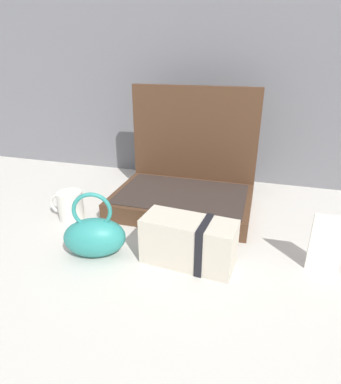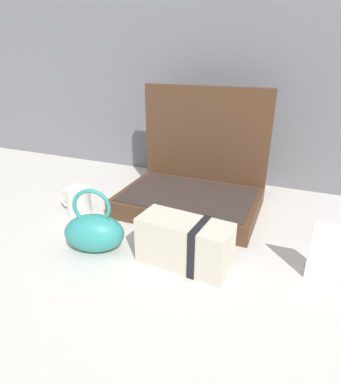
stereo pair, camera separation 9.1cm
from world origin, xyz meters
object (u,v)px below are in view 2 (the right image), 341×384
at_px(teal_pouch_handbag, 94,232).
at_px(coffee_mug, 78,201).
at_px(cream_toiletry_bag, 185,243).
at_px(open_suitcase, 194,182).
at_px(info_card_left, 327,253).

xyz_separation_m(teal_pouch_handbag, coffee_mug, (-0.19, 0.17, -0.01)).
bearing_deg(teal_pouch_handbag, cream_toiletry_bag, 8.30).
relative_size(open_suitcase, coffee_mug, 3.93).
bearing_deg(open_suitcase, coffee_mug, -147.51).
height_order(open_suitcase, coffee_mug, open_suitcase).
relative_size(teal_pouch_handbag, info_card_left, 1.20).
bearing_deg(open_suitcase, cream_toiletry_bag, -74.54).
bearing_deg(teal_pouch_handbag, info_card_left, 9.50).
bearing_deg(coffee_mug, open_suitcase, 32.49).
relative_size(teal_pouch_handbag, coffee_mug, 1.58).
xyz_separation_m(open_suitcase, info_card_left, (0.44, -0.29, -0.01)).
relative_size(open_suitcase, teal_pouch_handbag, 2.49).
distance_m(open_suitcase, info_card_left, 0.53).
height_order(open_suitcase, teal_pouch_handbag, open_suitcase).
xyz_separation_m(cream_toiletry_bag, coffee_mug, (-0.45, 0.13, -0.02)).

